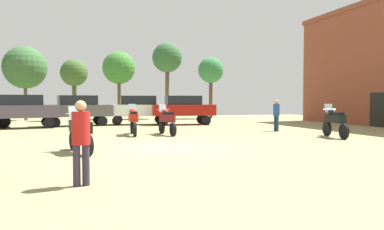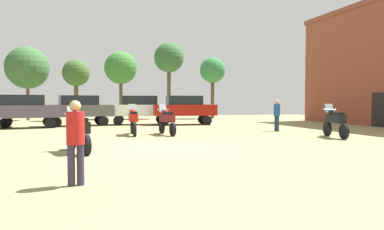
{
  "view_description": "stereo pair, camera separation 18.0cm",
  "coord_description": "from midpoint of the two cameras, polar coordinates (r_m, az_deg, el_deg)",
  "views": [
    {
      "loc": [
        -2.93,
        -11.88,
        1.64
      ],
      "look_at": [
        2.36,
        4.83,
        0.96
      ],
      "focal_mm": 33.19,
      "sensor_mm": 36.0,
      "label": 1
    },
    {
      "loc": [
        -2.76,
        -11.94,
        1.64
      ],
      "look_at": [
        2.36,
        4.83,
        0.96
      ],
      "focal_mm": 33.19,
      "sensor_mm": 36.0,
      "label": 2
    }
  ],
  "objects": [
    {
      "name": "motorcycle_6",
      "position": [
        17.24,
        -9.14,
        -0.76
      ],
      "size": [
        0.62,
        2.24,
        1.49
      ],
      "rotation": [
        0.0,
        0.0,
        -0.05
      ],
      "color": "black",
      "rests_on": "ground"
    },
    {
      "name": "person_2",
      "position": [
        19.62,
        13.74,
        0.32
      ],
      "size": [
        0.4,
        0.4,
        1.7
      ],
      "rotation": [
        0.0,
        0.0,
        1.76
      ],
      "color": "#1E3746",
      "rests_on": "ground"
    },
    {
      "name": "tree_5",
      "position": [
        33.24,
        -24.8,
        6.9
      ],
      "size": [
        3.56,
        3.56,
        6.24
      ],
      "color": "brown",
      "rests_on": "ground"
    },
    {
      "name": "motorcycle_4",
      "position": [
        17.19,
        -3.77,
        -0.78
      ],
      "size": [
        0.63,
        2.2,
        1.47
      ],
      "rotation": [
        0.0,
        0.0,
        0.12
      ],
      "color": "black",
      "rests_on": "ground"
    },
    {
      "name": "motorcycle_2",
      "position": [
        11.79,
        -17.38,
        -2.26
      ],
      "size": [
        0.83,
        2.11,
        1.47
      ],
      "rotation": [
        0.0,
        0.0,
        0.3
      ],
      "color": "black",
      "rests_on": "ground"
    },
    {
      "name": "motorcycle_1",
      "position": [
        17.07,
        22.28,
        -0.92
      ],
      "size": [
        0.7,
        2.13,
        1.5
      ],
      "rotation": [
        0.0,
        0.0,
        -0.19
      ],
      "color": "black",
      "rests_on": "ground"
    },
    {
      "name": "car_4",
      "position": [
        24.52,
        -17.53,
        1.06
      ],
      "size": [
        4.53,
        2.44,
        2.0
      ],
      "rotation": [
        0.0,
        0.0,
        1.73
      ],
      "color": "black",
      "rests_on": "ground"
    },
    {
      "name": "person_1",
      "position": [
        7.12,
        -17.52,
        -3.28
      ],
      "size": [
        0.37,
        0.37,
        1.64
      ],
      "rotation": [
        0.0,
        0.0,
        3.22
      ],
      "color": "#32293E",
      "rests_on": "ground"
    },
    {
      "name": "tree_1",
      "position": [
        33.81,
        3.48,
        7.07
      ],
      "size": [
        2.41,
        2.41,
        5.77
      ],
      "color": "brown",
      "rests_on": "ground"
    },
    {
      "name": "tree_7",
      "position": [
        33.73,
        -3.58,
        9.03
      ],
      "size": [
        2.79,
        2.79,
        7.12
      ],
      "color": "brown",
      "rests_on": "ground"
    },
    {
      "name": "tree_3",
      "position": [
        33.24,
        -11.23,
        7.38
      ],
      "size": [
        2.96,
        2.96,
        6.15
      ],
      "color": "brown",
      "rests_on": "ground"
    },
    {
      "name": "tree_2",
      "position": [
        31.59,
        -17.99,
        6.32
      ],
      "size": [
        2.25,
        2.25,
        5.15
      ],
      "color": "#4E4A26",
      "rests_on": "ground"
    },
    {
      "name": "car_2",
      "position": [
        25.02,
        -8.17,
        1.17
      ],
      "size": [
        4.52,
        2.41,
        2.0
      ],
      "rotation": [
        0.0,
        0.0,
        1.42
      ],
      "color": "black",
      "rests_on": "ground"
    },
    {
      "name": "car_1",
      "position": [
        23.56,
        -25.36,
        0.91
      ],
      "size": [
        4.54,
        2.47,
        2.0
      ],
      "rotation": [
        0.0,
        0.0,
        1.73
      ],
      "color": "black",
      "rests_on": "ground"
    },
    {
      "name": "car_6",
      "position": [
        24.58,
        -1.07,
        1.17
      ],
      "size": [
        4.45,
        2.19,
        2.0
      ],
      "rotation": [
        0.0,
        0.0,
        1.48
      ],
      "color": "black",
      "rests_on": "ground"
    },
    {
      "name": "ground_plane",
      "position": [
        12.35,
        -3.54,
        -5.37
      ],
      "size": [
        44.0,
        52.0,
        0.02
      ],
      "color": "#918B5C"
    }
  ]
}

